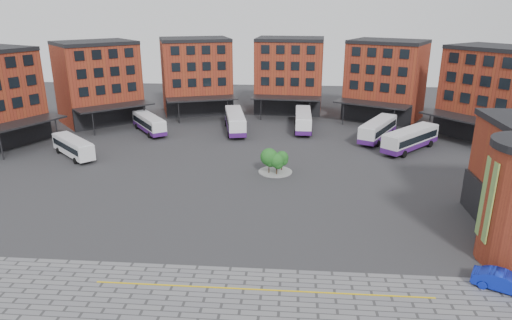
# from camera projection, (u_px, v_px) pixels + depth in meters

# --- Properties ---
(ground) EXTENTS (160.00, 160.00, 0.00)m
(ground) POSITION_uv_depth(u_px,v_px,m) (252.00, 211.00, 48.23)
(ground) COLOR #28282B
(ground) RESTS_ON ground
(yellow_line) EXTENTS (26.00, 0.15, 0.02)m
(yellow_line) POSITION_uv_depth(u_px,v_px,m) (262.00, 290.00, 34.86)
(yellow_line) COLOR gold
(yellow_line) RESTS_ON paving_zone
(main_building) EXTENTS (94.14, 42.48, 14.60)m
(main_building) POSITION_uv_depth(u_px,v_px,m) (244.00, 83.00, 82.33)
(main_building) COLOR maroon
(main_building) RESTS_ON ground
(tree_island) EXTENTS (4.40, 4.40, 3.39)m
(tree_island) POSITION_uv_depth(u_px,v_px,m) (275.00, 160.00, 58.40)
(tree_island) COLOR gray
(tree_island) RESTS_ON ground
(bus_a) EXTENTS (8.68, 8.28, 2.76)m
(bus_a) POSITION_uv_depth(u_px,v_px,m) (73.00, 146.00, 64.86)
(bus_a) COLOR white
(bus_a) RESTS_ON ground
(bus_b) EXTENTS (8.17, 9.96, 2.97)m
(bus_b) POSITION_uv_depth(u_px,v_px,m) (149.00, 123.00, 77.32)
(bus_b) COLOR white
(bus_b) RESTS_ON ground
(bus_c) EXTENTS (5.10, 12.40, 3.41)m
(bus_c) POSITION_uv_depth(u_px,v_px,m) (235.00, 121.00, 77.80)
(bus_c) COLOR white
(bus_c) RESTS_ON ground
(bus_d) EXTENTS (2.95, 11.48, 3.23)m
(bus_d) POSITION_uv_depth(u_px,v_px,m) (303.00, 120.00, 78.89)
(bus_d) COLOR white
(bus_d) RESTS_ON ground
(bus_e) EXTENTS (7.70, 11.41, 3.24)m
(bus_e) POSITION_uv_depth(u_px,v_px,m) (378.00, 129.00, 73.05)
(bus_e) COLOR silver
(bus_e) RESTS_ON ground
(bus_f) EXTENTS (9.96, 10.38, 3.30)m
(bus_f) POSITION_uv_depth(u_px,v_px,m) (411.00, 139.00, 67.75)
(bus_f) COLOR silver
(bus_f) RESTS_ON ground
(blue_car) EXTENTS (4.73, 3.48, 1.49)m
(blue_car) POSITION_uv_depth(u_px,v_px,m) (504.00, 282.00, 34.63)
(blue_car) COLOR #0D21B2
(blue_car) RESTS_ON ground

